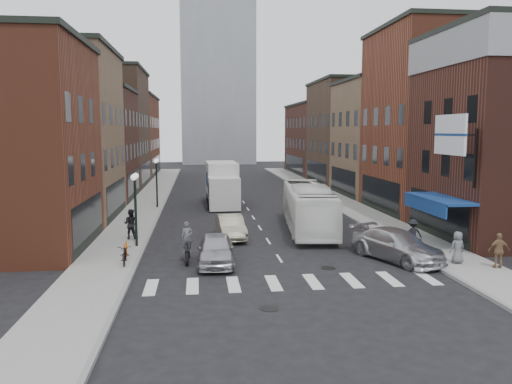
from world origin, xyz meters
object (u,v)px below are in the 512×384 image
billboard_sign (452,136)px  streetlamp_far (157,174)px  streetlamp_near (135,196)px  transit_bus (308,207)px  parked_bicycle (125,254)px  motorcycle_rider (187,243)px  box_truck (222,184)px  sedan_left_far (231,227)px  ped_right_a (413,233)px  ped_left_solo (131,224)px  ped_right_c (458,247)px  sedan_left_near (216,249)px  bike_rack (126,251)px  curb_car (397,245)px  ped_right_b (499,251)px

billboard_sign → streetlamp_far: bearing=132.4°
streetlamp_near → transit_bus: 11.18m
transit_bus → parked_bicycle: 12.91m
streetlamp_near → motorcycle_rider: bearing=-48.8°
box_truck → sedan_left_far: 13.55m
motorcycle_rider → sedan_left_far: (2.45, 5.22, -0.25)m
billboard_sign → ped_right_a: billboard_sign is taller
streetlamp_far → box_truck: 5.74m
box_truck → ped_right_a: 19.96m
box_truck → ped_left_solo: size_ratio=4.83×
sedan_left_far → ped_right_c: ped_right_c is taller
streetlamp_near → sedan_left_near: 6.01m
streetlamp_far → sedan_left_far: size_ratio=0.98×
transit_bus → sedan_left_near: bearing=-123.1°
bike_rack → sedan_left_far: sedan_left_far is taller
billboard_sign → box_truck: billboard_sign is taller
box_truck → parked_bicycle: size_ratio=4.82×
curb_car → bike_rack: bearing=151.3°
ped_right_b → ped_right_a: bearing=-53.5°
box_truck → ped_left_solo: 14.87m
bike_rack → box_truck: box_truck is taller
streetlamp_far → sedan_left_near: bearing=-76.7°
ped_right_a → curb_car: bearing=53.5°
bike_rack → billboard_sign: bearing=-2.8°
streetlamp_far → transit_bus: size_ratio=0.38×
motorcycle_rider → sedan_left_near: size_ratio=0.47×
streetlamp_near → curb_car: (13.14, -4.00, -2.15)m
transit_bus → sedan_left_near: (-6.20, -7.58, -0.77)m
transit_bus → ped_right_a: (4.41, -5.97, -0.58)m
sedan_left_far → ped_right_b: (11.73, -8.40, 0.27)m
ped_right_a → ped_right_b: size_ratio=0.95×
bike_rack → motorcycle_rider: size_ratio=0.40×
parked_bicycle → ped_right_a: size_ratio=1.13×
parked_bicycle → transit_bus: bearing=30.6°
ped_left_solo → curb_car: bearing=172.2°
motorcycle_rider → ped_right_c: bearing=-12.0°
ped_right_a → ped_right_c: 3.37m
ped_right_a → sedan_left_near: bearing=13.3°
ped_right_a → ped_right_c: size_ratio=1.01×
ped_right_a → sedan_left_far: bearing=-18.7°
box_truck → ped_right_a: (9.37, -17.60, -0.88)m
motorcycle_rider → transit_bus: size_ratio=0.19×
streetlamp_far → sedan_left_near: (4.20, -17.71, -2.18)m
billboard_sign → streetlamp_near: bearing=167.7°
streetlamp_near → sedan_left_far: (5.27, 2.00, -2.22)m
motorcycle_rider → transit_bus: (7.58, 7.08, 0.55)m
sedan_left_near → sedan_left_far: bearing=81.7°
streetlamp_far → parked_bicycle: streetlamp_far is taller
transit_bus → curb_car: bearing=-64.6°
parked_bicycle → motorcycle_rider: bearing=2.8°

